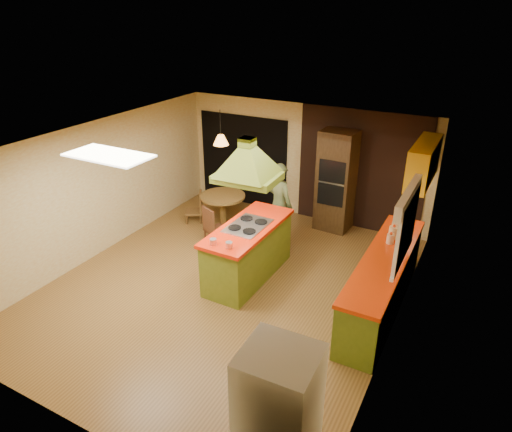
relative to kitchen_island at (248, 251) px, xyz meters
The scene contains 21 objects.
ground 0.68m from the kitchen_island, 112.75° to the right, with size 6.50×6.50×0.00m, color olive.
room_walls 0.88m from the kitchen_island, 112.75° to the right, with size 5.50×6.50×6.50m.
ceiling_plane 2.05m from the kitchen_island, 112.75° to the right, with size 6.50×6.50×0.00m, color silver.
brick_panel 3.10m from the kitchen_island, 69.09° to the left, with size 2.64×0.03×2.50m, color #381E14.
nook_opening 3.32m from the kitchen_island, 120.84° to the left, with size 2.20×0.03×2.10m, color black.
right_counter 2.28m from the kitchen_island, ahead, with size 0.62×3.05×0.92m.
upper_cabinets 3.32m from the kitchen_island, 36.61° to the left, with size 0.34×1.40×0.70m, color yellow.
window_right 2.82m from the kitchen_island, ahead, with size 0.12×1.35×1.06m.
fluor_panel 2.86m from the kitchen_island, 128.21° to the right, with size 1.20×0.60×0.03m, color white.
kitchen_island is the anchor object (origin of this frame).
range_hood 1.75m from the kitchen_island, 63.43° to the left, with size 1.02×0.76×0.79m.
man 1.38m from the kitchen_island, 92.14° to the left, with size 0.61×0.40×1.68m, color #4B552D.
refrigerator 3.84m from the kitchen_island, 56.86° to the right, with size 0.68×0.64×1.65m, color white.
wall_oven 2.67m from the kitchen_island, 75.13° to the left, with size 0.73×0.64×2.11m.
dining_table 2.08m from the kitchen_island, 133.74° to the left, with size 0.94×0.94×0.71m.
chair_left 2.56m from the kitchen_island, 146.73° to the left, with size 0.37×0.37×0.67m, color brown, non-canonical shape.
chair_near 1.47m from the kitchen_island, 144.33° to the left, with size 0.41×0.41×0.76m, color brown, non-canonical shape.
pendant_lamp 2.51m from the kitchen_island, 133.74° to the left, with size 0.31×0.31×0.20m, color #FF9E3F.
canister_large 2.49m from the kitchen_island, 24.11° to the left, with size 0.14×0.14×0.21m, color beige.
canister_medium 2.43m from the kitchen_island, 20.29° to the left, with size 0.15×0.15×0.21m, color #F9F0C8.
canister_small 2.37m from the kitchen_island, 15.95° to the left, with size 0.12×0.12×0.16m, color #F6EAC6.
Camera 1 is at (3.51, -5.55, 4.40)m, focal length 32.00 mm.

